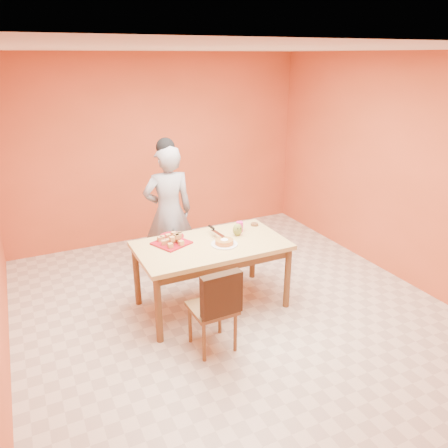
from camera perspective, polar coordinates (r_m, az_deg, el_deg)
name	(u,v)px	position (r m, az deg, el deg)	size (l,w,h in m)	color
floor	(235,312)	(4.91, 1.40, -11.45)	(5.00, 5.00, 0.00)	beige
ceiling	(237,49)	(4.13, 1.75, 21.90)	(5.00, 5.00, 0.00)	silver
wall_back	(158,149)	(6.58, -8.62, 9.61)	(4.50, 4.50, 0.00)	#D85831
wall_right	(402,171)	(5.69, 22.25, 6.44)	(5.00, 5.00, 0.00)	#D85831
dining_table	(211,251)	(4.73, -1.67, -3.61)	(1.60, 0.90, 0.76)	tan
dining_chair	(213,307)	(4.15, -1.46, -10.74)	(0.41, 0.48, 0.88)	brown
pastry_pile	(171,238)	(4.68, -6.91, -1.83)	(0.30, 0.30, 0.10)	#B8814E
person	(169,212)	(5.42, -7.25, 1.54)	(0.61, 0.40, 1.68)	gray
pastry_platter	(171,243)	(4.71, -6.88, -2.48)	(0.33, 0.33, 0.02)	maroon
red_dinner_plate	(172,237)	(4.88, -6.85, -1.63)	(0.27, 0.27, 0.02)	maroon
white_cake_plate	(224,244)	(4.65, 0.04, -2.67)	(0.29, 0.29, 0.01)	white
sponge_cake	(224,242)	(4.64, 0.04, -2.35)	(0.20, 0.20, 0.04)	orange
cake_server	(218,233)	(4.78, -0.79, -1.23)	(0.05, 0.24, 0.01)	silver
egg_ornament	(238,230)	(4.87, 1.78, -0.74)	(0.11, 0.09, 0.14)	olive
magenta_glass	(240,227)	(4.99, 2.06, -0.34)	(0.08, 0.08, 0.11)	#D82085
checker_tin	(254,224)	(5.18, 3.99, -0.05)	(0.09, 0.09, 0.03)	#3A220F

